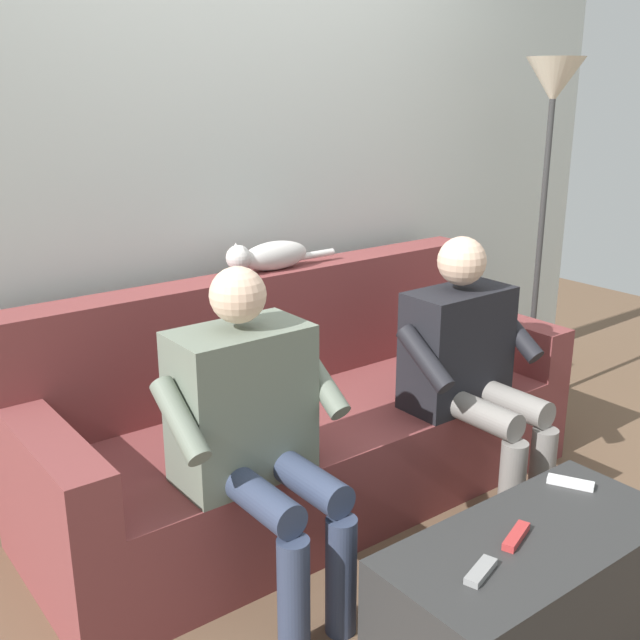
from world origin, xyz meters
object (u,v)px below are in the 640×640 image
(coffee_table, at_px, (528,591))
(cat_on_backrest, at_px, (269,256))
(person_left_seated, at_px, (469,360))
(floor_lamp, at_px, (551,117))
(remote_gray, at_px, (481,571))
(remote_white, at_px, (570,483))
(person_right_seated, at_px, (253,422))
(remote_red, at_px, (516,536))
(couch, at_px, (302,425))

(coffee_table, xyz_separation_m, cat_on_backrest, (-0.03, -1.43, 0.78))
(person_left_seated, relative_size, floor_lamp, 0.62)
(remote_gray, xyz_separation_m, remote_white, (-0.60, -0.14, -0.00))
(coffee_table, height_order, person_right_seated, person_right_seated)
(remote_gray, distance_m, remote_white, 0.62)
(coffee_table, xyz_separation_m, person_right_seated, (0.50, -0.74, 0.43))
(remote_gray, distance_m, floor_lamp, 2.39)
(coffee_table, distance_m, person_left_seated, 0.97)
(coffee_table, xyz_separation_m, floor_lamp, (-1.49, -1.16, 1.31))
(coffee_table, distance_m, remote_red, 0.21)
(couch, relative_size, floor_lamp, 1.28)
(coffee_table, distance_m, cat_on_backrest, 1.63)
(coffee_table, relative_size, cat_on_backrest, 1.82)
(couch, bearing_deg, cat_on_backrest, -95.83)
(couch, xyz_separation_m, coffee_table, (0.00, 1.16, -0.12))
(person_right_seated, relative_size, remote_red, 7.56)
(remote_white, bearing_deg, floor_lamp, 104.23)
(person_right_seated, height_order, floor_lamp, floor_lamp)
(couch, height_order, remote_white, couch)
(person_left_seated, bearing_deg, remote_gray, 44.32)
(person_left_seated, distance_m, person_right_seated, 1.01)
(cat_on_backrest, xyz_separation_m, remote_white, (-0.31, 1.31, -0.58))
(floor_lamp, bearing_deg, cat_on_backrest, -10.34)
(cat_on_backrest, bearing_deg, person_right_seated, 52.35)
(person_right_seated, relative_size, floor_lamp, 0.63)
(remote_red, bearing_deg, remote_gray, -7.07)
(couch, distance_m, person_left_seated, 0.73)
(remote_gray, bearing_deg, person_left_seated, -153.16)
(remote_gray, xyz_separation_m, floor_lamp, (-1.76, -1.19, 1.11))
(person_left_seated, relative_size, person_right_seated, 0.98)
(person_left_seated, height_order, floor_lamp, floor_lamp)
(cat_on_backrest, relative_size, remote_white, 3.61)
(remote_white, bearing_deg, remote_red, -104.83)
(coffee_table, distance_m, floor_lamp, 2.30)
(person_right_seated, bearing_deg, person_left_seated, 179.14)
(person_right_seated, relative_size, cat_on_backrest, 2.08)
(person_left_seated, distance_m, floor_lamp, 1.40)
(couch, distance_m, remote_white, 1.10)
(couch, height_order, person_right_seated, person_right_seated)
(person_left_seated, distance_m, remote_white, 0.67)
(remote_white, bearing_deg, remote_gray, -104.90)
(remote_white, distance_m, floor_lamp, 1.91)
(person_right_seated, relative_size, remote_white, 7.53)
(coffee_table, relative_size, person_left_seated, 0.89)
(remote_red, bearing_deg, couch, -113.03)
(floor_lamp, bearing_deg, remote_red, 36.37)
(cat_on_backrest, bearing_deg, remote_red, 86.52)
(coffee_table, relative_size, remote_red, 6.59)
(coffee_table, bearing_deg, couch, -90.00)
(couch, height_order, person_left_seated, person_left_seated)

